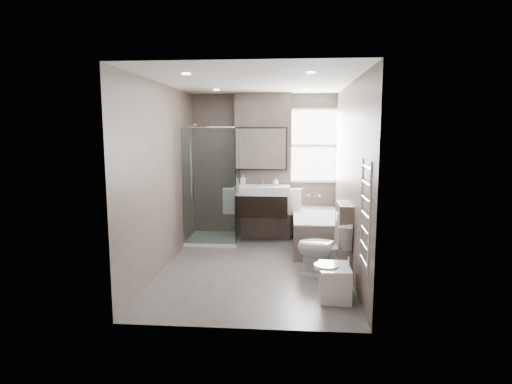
# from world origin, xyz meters

# --- Properties ---
(room) EXTENTS (2.70, 3.90, 2.70)m
(room) POSITION_xyz_m (0.00, 0.00, 1.30)
(room) COLOR #54504E
(room) RESTS_ON ground
(vanity_pier) EXTENTS (1.00, 0.25, 2.60)m
(vanity_pier) POSITION_xyz_m (0.00, 1.77, 1.30)
(vanity_pier) COLOR brown
(vanity_pier) RESTS_ON ground
(vanity) EXTENTS (0.95, 0.47, 0.66)m
(vanity) POSITION_xyz_m (0.00, 1.43, 0.74)
(vanity) COLOR black
(vanity) RESTS_ON vanity_pier
(mirror_cabinet) EXTENTS (0.86, 0.08, 0.76)m
(mirror_cabinet) POSITION_xyz_m (0.00, 1.61, 1.63)
(mirror_cabinet) COLOR black
(mirror_cabinet) RESTS_ON vanity_pier
(towel_left) EXTENTS (0.24, 0.06, 0.44)m
(towel_left) POSITION_xyz_m (-0.56, 1.40, 0.72)
(towel_left) COLOR silver
(towel_left) RESTS_ON vanity_pier
(towel_right) EXTENTS (0.24, 0.06, 0.44)m
(towel_right) POSITION_xyz_m (0.56, 1.40, 0.72)
(towel_right) COLOR silver
(towel_right) RESTS_ON vanity_pier
(shower_enclosure) EXTENTS (0.90, 0.90, 2.00)m
(shower_enclosure) POSITION_xyz_m (-0.75, 1.35, 0.49)
(shower_enclosure) COLOR white
(shower_enclosure) RESTS_ON ground
(bathtub) EXTENTS (0.75, 1.60, 0.57)m
(bathtub) POSITION_xyz_m (0.92, 1.10, 0.32)
(bathtub) COLOR brown
(bathtub) RESTS_ON ground
(window) EXTENTS (0.98, 0.06, 1.33)m
(window) POSITION_xyz_m (0.90, 1.88, 1.68)
(window) COLOR white
(window) RESTS_ON room
(toilet) EXTENTS (0.85, 0.63, 0.78)m
(toilet) POSITION_xyz_m (0.97, -0.27, 0.39)
(toilet) COLOR white
(toilet) RESTS_ON ground
(cistern_box) EXTENTS (0.19, 0.55, 1.00)m
(cistern_box) POSITION_xyz_m (1.21, -0.25, 0.50)
(cistern_box) COLOR brown
(cistern_box) RESTS_ON ground
(bidet) EXTENTS (0.42, 0.49, 0.51)m
(bidet) POSITION_xyz_m (1.01, -1.04, 0.21)
(bidet) COLOR white
(bidet) RESTS_ON ground
(towel_radiator) EXTENTS (0.03, 0.49, 1.10)m
(towel_radiator) POSITION_xyz_m (1.25, -1.60, 1.12)
(towel_radiator) COLOR silver
(towel_radiator) RESTS_ON room
(soap_bottle_a) EXTENTS (0.08, 0.08, 0.18)m
(soap_bottle_a) POSITION_xyz_m (-0.34, 1.47, 1.09)
(soap_bottle_a) COLOR white
(soap_bottle_a) RESTS_ON vanity
(soap_bottle_b) EXTENTS (0.10, 0.10, 0.13)m
(soap_bottle_b) POSITION_xyz_m (0.24, 1.49, 1.06)
(soap_bottle_b) COLOR white
(soap_bottle_b) RESTS_ON vanity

